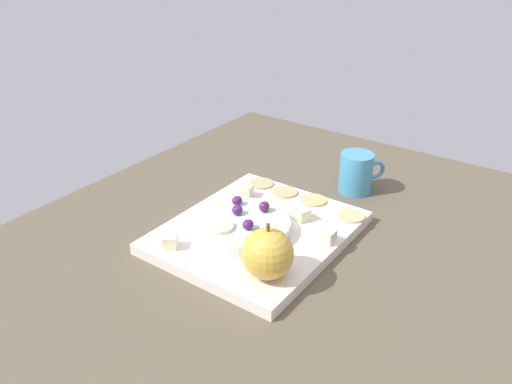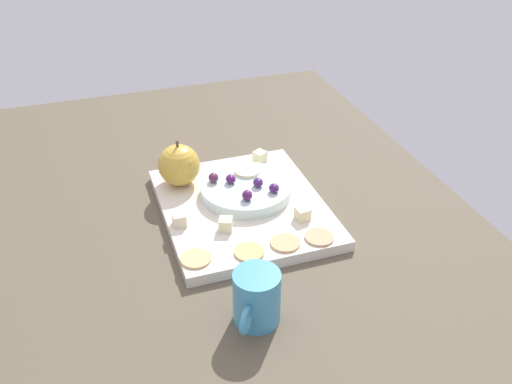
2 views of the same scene
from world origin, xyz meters
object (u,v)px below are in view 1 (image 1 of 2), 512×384
Objects in this scene: platter at (258,232)px; cheese_cube_0 at (303,215)px; serving_dish at (242,226)px; cracker_2 at (261,184)px; grape_2 at (237,201)px; apple_slice_0 at (220,226)px; grape_3 at (257,233)px; cheese_cube_1 at (328,237)px; cheese_cube_2 at (170,242)px; cracker_0 at (285,192)px; grape_1 at (237,210)px; grape_0 at (246,226)px; cup at (357,173)px; apple_whole at (268,254)px; cracker_1 at (316,201)px; cheese_cube_3 at (246,191)px; grape_4 at (264,207)px; cracker_3 at (351,216)px.

cheese_cube_0 is at bearing -37.00° from platter.
serving_dish reaches higher than cracker_2.
grape_2 is 0.42× the size of apple_slice_0.
cracker_2 is 23.09cm from grape_3.
cheese_cube_2 is (-16.12, 19.85, 0.00)cm from cheese_cube_1.
cracker_0 is (26.59, -4.83, -0.90)cm from cheese_cube_2.
grape_1 is at bearing 60.08° from grape_3.
serving_dish is 17.94cm from cracker_2.
cup is at bearing -9.64° from grape_0.
grape_2 is at bearing 38.20° from grape_1.
apple_whole is at bearing -166.47° from cheese_cube_0.
grape_3 is at bearing -179.62° from cracker_1.
apple_whole reaches higher than cracker_1.
serving_dish is at bearing -155.70° from cracker_2.
cheese_cube_1 is at bearing -44.82° from grape_3.
cheese_cube_1 is at bearing -124.87° from cracker_0.
grape_3 is at bearing 47.58° from apple_whole.
cheese_cube_3 is 1.11× the size of grape_3.
grape_0 is at bearing 170.36° from cup.
cheese_cube_3 is at bearing 36.56° from grape_0.
grape_1 reaches higher than cracker_1.
serving_dish is 17.18cm from cracker_1.
cracker_1 is at bearing -14.92° from platter.
grape_1 is (8.92, 12.40, -0.97)cm from apple_whole.
grape_3 is (-18.77, -6.78, 2.78)cm from cracker_0.
cracker_0 and cracker_2 have the same top height.
apple_whole is 26.73cm from cracker_0.
serving_dish is 3.55× the size of apple_slice_0.
apple_whole is 15.51cm from grape_4.
apple_slice_0 is at bearing 162.16° from grape_4.
serving_dish is 4.41cm from apple_slice_0.
cracker_2 is at bearing 15.43° from grape_2.
cheese_cube_0 is 0.45× the size of cracker_3.
cheese_cube_0 is 1.00× the size of cheese_cube_2.
grape_3 is at bearing 175.81° from cup.
serving_dish is 6.26cm from grape_3.
grape_3 is at bearing -137.77° from cheese_cube_3.
cracker_3 is at bearing -76.63° from cheese_cube_3.
cracker_2 is at bearing 36.81° from apple_whole.
cracker_0 is 2.44× the size of grape_3.
cracker_2 is at bearing 20.12° from grape_1.
cheese_cube_3 is (10.50, 6.79, 0.05)cm from serving_dish.
apple_whole is 17.55cm from cheese_cube_0.
cracker_0 is at bearing -11.54° from grape_2.
cracker_3 is (15.22, -13.04, -0.85)cm from serving_dish.
apple_whole is 1.61× the size of cracker_1.
cheese_cube_1 is at bearing -12.85° from apple_whole.
cup reaches higher than serving_dish.
cheese_cube_0 is 0.45× the size of cracker_2.
grape_2 is (3.98, 3.96, 1.86)cm from serving_dish.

